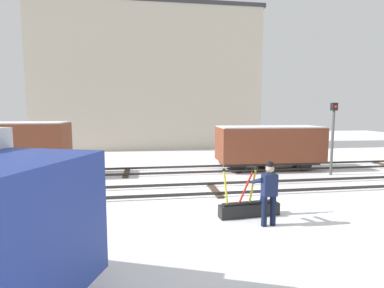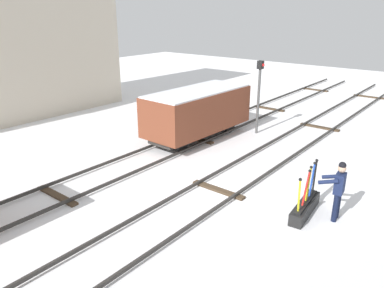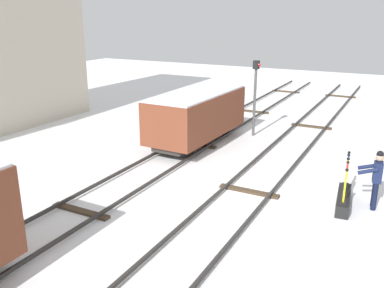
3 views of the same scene
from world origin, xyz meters
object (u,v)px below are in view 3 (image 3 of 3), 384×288
Objects in this scene: switch_lever_frame at (344,198)px; signal_post at (255,90)px; freight_car_near_switch at (197,115)px; rail_worker at (376,176)px.

signal_post is (5.72, 4.83, 1.86)m from switch_lever_frame.
signal_post reaches higher than switch_lever_frame.
freight_car_near_switch is (3.30, 6.51, 1.05)m from switch_lever_frame.
rail_worker is 7.89m from freight_car_near_switch.
switch_lever_frame is 1.05× the size of rail_worker.
rail_worker is at bearing -134.38° from signal_post.
signal_post is (5.47, 5.59, 1.14)m from rail_worker.
signal_post is at bearing 39.72° from rail_worker.
switch_lever_frame is at bearing 102.43° from rail_worker.
rail_worker is at bearing -111.06° from freight_car_near_switch.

